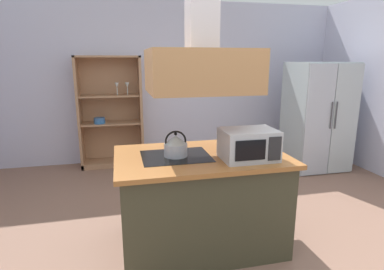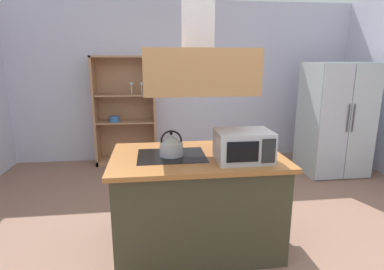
# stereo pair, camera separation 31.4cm
# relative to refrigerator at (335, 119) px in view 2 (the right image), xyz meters

# --- Properties ---
(ground_plane) EXTENTS (7.80, 7.80, 0.00)m
(ground_plane) POSITION_rel_refrigerator_xyz_m (-2.18, -1.86, -0.85)
(ground_plane) COLOR #896351
(wall_back) EXTENTS (6.00, 0.12, 2.70)m
(wall_back) POSITION_rel_refrigerator_xyz_m (-2.18, 1.14, 0.50)
(wall_back) COLOR silver
(wall_back) RESTS_ON ground
(kitchen_island) EXTENTS (1.53, 0.98, 0.90)m
(kitchen_island) POSITION_rel_refrigerator_xyz_m (-2.39, -1.73, -0.40)
(kitchen_island) COLOR #3E3B28
(kitchen_island) RESTS_ON ground
(range_hood) EXTENTS (0.90, 0.70, 1.24)m
(range_hood) POSITION_rel_refrigerator_xyz_m (-2.39, -1.73, 0.90)
(range_hood) COLOR #BA824E
(refrigerator) EXTENTS (0.90, 0.78, 1.70)m
(refrigerator) POSITION_rel_refrigerator_xyz_m (0.00, 0.00, 0.00)
(refrigerator) COLOR #B2C2C6
(refrigerator) RESTS_ON ground
(dish_cabinet) EXTENTS (1.01, 0.40, 1.80)m
(dish_cabinet) POSITION_rel_refrigerator_xyz_m (-3.22, 0.92, -0.05)
(dish_cabinet) COLOR #A97B58
(dish_cabinet) RESTS_ON ground
(kettle) EXTENTS (0.21, 0.21, 0.23)m
(kettle) POSITION_rel_refrigerator_xyz_m (-2.61, -1.73, 0.15)
(kettle) COLOR #B4B8C6
(kettle) RESTS_ON kitchen_island
(cutting_board) EXTENTS (0.34, 0.25, 0.02)m
(cutting_board) POSITION_rel_refrigerator_xyz_m (-1.82, -1.54, 0.06)
(cutting_board) COLOR #A97E4E
(cutting_board) RESTS_ON kitchen_island
(microwave) EXTENTS (0.46, 0.35, 0.26)m
(microwave) POSITION_rel_refrigerator_xyz_m (-2.02, -1.95, 0.18)
(microwave) COLOR #B7BABF
(microwave) RESTS_ON kitchen_island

